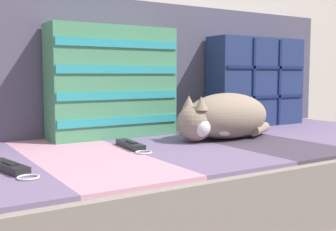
{
  "coord_description": "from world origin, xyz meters",
  "views": [
    {
      "loc": [
        -0.84,
        -1.04,
        0.56
      ],
      "look_at": [
        -0.18,
        0.02,
        0.44
      ],
      "focal_mm": 45.0,
      "sensor_mm": 36.0,
      "label": 1
    }
  ],
  "objects_px": {
    "throw_pillow_striped": "(113,82)",
    "game_remote_far": "(10,168)",
    "game_remote_near": "(131,145)",
    "throw_pillow_quilted": "(256,82)",
    "couch": "(201,191)",
    "sleeping_cat": "(222,117)"
  },
  "relations": [
    {
      "from": "couch",
      "to": "sleeping_cat",
      "type": "bearing_deg",
      "value": -12.73
    },
    {
      "from": "throw_pillow_quilted",
      "to": "game_remote_near",
      "type": "bearing_deg",
      "value": -161.45
    },
    {
      "from": "game_remote_near",
      "to": "couch",
      "type": "bearing_deg",
      "value": 2.66
    },
    {
      "from": "couch",
      "to": "game_remote_far",
      "type": "height_order",
      "value": "game_remote_far"
    },
    {
      "from": "throw_pillow_quilted",
      "to": "sleeping_cat",
      "type": "bearing_deg",
      "value": -147.23
    },
    {
      "from": "game_remote_far",
      "to": "game_remote_near",
      "type": "bearing_deg",
      "value": 18.79
    },
    {
      "from": "throw_pillow_striped",
      "to": "game_remote_far",
      "type": "xyz_separation_m",
      "value": [
        -0.43,
        -0.38,
        -0.19
      ]
    },
    {
      "from": "couch",
      "to": "game_remote_far",
      "type": "xyz_separation_m",
      "value": [
        -0.65,
        -0.14,
        0.18
      ]
    },
    {
      "from": "game_remote_near",
      "to": "game_remote_far",
      "type": "height_order",
      "value": "same"
    },
    {
      "from": "throw_pillow_quilted",
      "to": "throw_pillow_striped",
      "type": "xyz_separation_m",
      "value": [
        -0.69,
        -0.0,
        0.01
      ]
    },
    {
      "from": "couch",
      "to": "throw_pillow_quilted",
      "type": "relative_size",
      "value": 4.03
    },
    {
      "from": "sleeping_cat",
      "to": "game_remote_near",
      "type": "xyz_separation_m",
      "value": [
        -0.35,
        0.0,
        -0.07
      ]
    },
    {
      "from": "throw_pillow_striped",
      "to": "game_remote_near",
      "type": "xyz_separation_m",
      "value": [
        -0.05,
        -0.25,
        -0.19
      ]
    },
    {
      "from": "sleeping_cat",
      "to": "game_remote_far",
      "type": "bearing_deg",
      "value": -170.3
    },
    {
      "from": "throw_pillow_striped",
      "to": "game_remote_near",
      "type": "height_order",
      "value": "throw_pillow_striped"
    },
    {
      "from": "couch",
      "to": "throw_pillow_striped",
      "type": "xyz_separation_m",
      "value": [
        -0.22,
        0.23,
        0.37
      ]
    },
    {
      "from": "throw_pillow_quilted",
      "to": "couch",
      "type": "bearing_deg",
      "value": -153.23
    },
    {
      "from": "throw_pillow_striped",
      "to": "game_remote_far",
      "type": "distance_m",
      "value": 0.6
    },
    {
      "from": "throw_pillow_striped",
      "to": "game_remote_far",
      "type": "bearing_deg",
      "value": -138.79
    },
    {
      "from": "throw_pillow_quilted",
      "to": "game_remote_near",
      "type": "relative_size",
      "value": 2.23
    },
    {
      "from": "couch",
      "to": "throw_pillow_quilted",
      "type": "height_order",
      "value": "throw_pillow_quilted"
    },
    {
      "from": "couch",
      "to": "sleeping_cat",
      "type": "relative_size",
      "value": 4.54
    }
  ]
}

